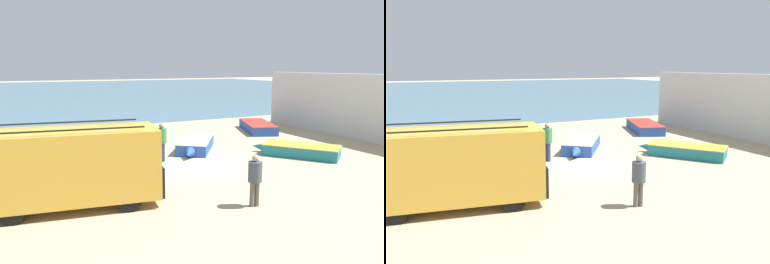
{
  "view_description": "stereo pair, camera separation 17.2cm",
  "coord_description": "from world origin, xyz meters",
  "views": [
    {
      "loc": [
        -6.95,
        -13.49,
        4.18
      ],
      "look_at": [
        1.02,
        2.54,
        1.0
      ],
      "focal_mm": 35.0,
      "sensor_mm": 36.0,
      "label": 1
    },
    {
      "loc": [
        -6.79,
        -13.57,
        4.18
      ],
      "look_at": [
        1.02,
        2.54,
        1.0
      ],
      "focal_mm": 35.0,
      "sensor_mm": 36.0,
      "label": 2
    }
  ],
  "objects": [
    {
      "name": "fishing_rowboat_2",
      "position": [
        -3.58,
        6.58,
        0.31
      ],
      "size": [
        3.97,
        1.97,
        0.61
      ],
      "rotation": [
        0.0,
        0.0,
        0.08
      ],
      "color": "#234CA3",
      "rests_on": "ground_plane"
    },
    {
      "name": "harbor_wall",
      "position": [
        11.05,
        1.0,
        1.86
      ],
      "size": [
        0.5,
        15.73,
        3.73
      ],
      "primitive_type": "cube",
      "color": "silver",
      "rests_on": "ground_plane"
    },
    {
      "name": "fishing_rowboat_1",
      "position": [
        7.55,
        6.14,
        0.28
      ],
      "size": [
        2.99,
        4.94,
        0.57
      ],
      "rotation": [
        0.0,
        0.0,
        1.19
      ],
      "color": "#234CA3",
      "rests_on": "ground_plane"
    },
    {
      "name": "parked_van",
      "position": [
        -5.37,
        -2.35,
        1.29
      ],
      "size": [
        5.39,
        2.75,
        2.49
      ],
      "rotation": [
        0.0,
        0.0,
        6.12
      ],
      "color": "gold",
      "rests_on": "ground_plane"
    },
    {
      "name": "fishing_rowboat_0",
      "position": [
        1.36,
        2.83,
        0.29
      ],
      "size": [
        3.19,
        3.88,
        0.57
      ],
      "rotation": [
        0.0,
        0.0,
        4.09
      ],
      "color": "#234CA3",
      "rests_on": "ground_plane"
    },
    {
      "name": "fisherman_0",
      "position": [
        -0.49,
        -4.72,
        0.95
      ],
      "size": [
        0.42,
        0.42,
        1.59
      ],
      "rotation": [
        0.0,
        0.0,
        4.51
      ],
      "color": "#5B564C",
      "rests_on": "ground_plane"
    },
    {
      "name": "sea_water",
      "position": [
        0.0,
        52.0,
        0.0
      ],
      "size": [
        120.0,
        80.0,
        0.01
      ],
      "primitive_type": "cube",
      "color": "#477084",
      "rests_on": "ground_plane"
    },
    {
      "name": "fisherman_1",
      "position": [
        -0.97,
        1.54,
        1.02
      ],
      "size": [
        0.45,
        0.45,
        1.7
      ],
      "rotation": [
        0.0,
        0.0,
        0.47
      ],
      "color": "navy",
      "rests_on": "ground_plane"
    },
    {
      "name": "fishing_rowboat_3",
      "position": [
        5.19,
        -0.36,
        0.27
      ],
      "size": [
        3.25,
        3.92,
        0.54
      ],
      "rotation": [
        0.0,
        0.0,
        2.2
      ],
      "color": "#1E757F",
      "rests_on": "ground_plane"
    },
    {
      "name": "ground_plane",
      "position": [
        0.0,
        0.0,
        0.0
      ],
      "size": [
        200.0,
        200.0,
        0.0
      ],
      "primitive_type": "plane",
      "color": "tan"
    }
  ]
}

